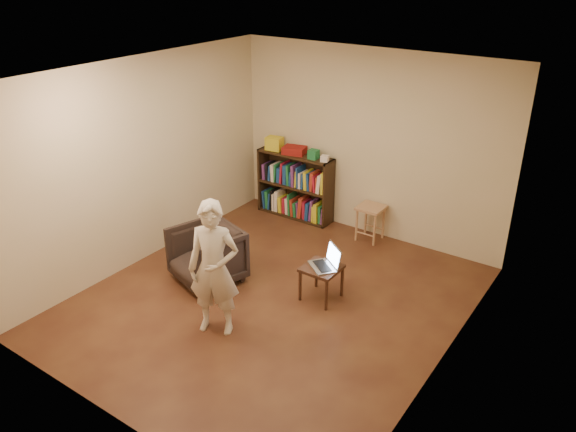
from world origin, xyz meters
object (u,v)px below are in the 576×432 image
Objects in this scene: bookshelf at (296,189)px; person at (214,269)px; side_table at (322,272)px; laptop at (327,262)px; armchair at (207,255)px; stool at (371,213)px.

bookshelf is 0.81× the size of person.
side_table is (1.52, -1.72, -0.09)m from bookshelf.
armchair is at bearing -124.24° from laptop.
laptop is at bearing -80.80° from stool.
laptop is (1.56, -1.68, 0.04)m from bookshelf.
person reaches higher than bookshelf.
bookshelf is 2.87× the size of side_table.
stool is at bearing 135.62° from laptop.
stool is at bearing -2.82° from bookshelf.
stool is 1.67m from side_table.
armchair is 1.83× the size of side_table.
side_table is 0.28× the size of person.
bookshelf reaches higher than laptop.
person is at bearing -97.82° from stool.
person is (-0.65, -1.18, 0.27)m from laptop.
armchair is (-1.14, -2.11, -0.06)m from stool.
side_table is at bearing 38.49° from person.
side_table is (0.22, -1.66, -0.06)m from stool.
person is at bearing -117.87° from side_table.
armchair is at bearing -85.78° from bookshelf.
armchair is 1.75× the size of laptop.
armchair is (0.16, -2.17, -0.09)m from bookshelf.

